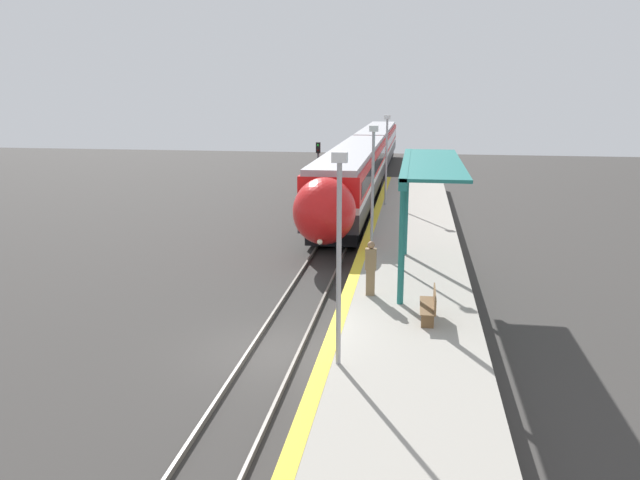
{
  "coord_description": "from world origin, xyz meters",
  "views": [
    {
      "loc": [
        3.86,
        -16.48,
        7.41
      ],
      "look_at": [
        0.55,
        4.96,
        2.2
      ],
      "focal_mm": 35.0,
      "sensor_mm": 36.0,
      "label": 1
    }
  ],
  "objects": [
    {
      "name": "ground_plane",
      "position": [
        0.0,
        0.0,
        0.0
      ],
      "size": [
        120.0,
        120.0,
        0.0
      ],
      "primitive_type": "plane",
      "color": "#383533"
    },
    {
      "name": "rail_left",
      "position": [
        -0.72,
        0.0,
        0.07
      ],
      "size": [
        0.08,
        90.0,
        0.15
      ],
      "primitive_type": "cube",
      "color": "slate",
      "rests_on": "ground_plane"
    },
    {
      "name": "rail_right",
      "position": [
        0.72,
        0.0,
        0.07
      ],
      "size": [
        0.08,
        90.0,
        0.15
      ],
      "primitive_type": "cube",
      "color": "slate",
      "rests_on": "ground_plane"
    },
    {
      "name": "train",
      "position": [
        0.0,
        32.49,
        2.26
      ],
      "size": [
        2.87,
        48.77,
        3.95
      ],
      "color": "black",
      "rests_on": "ground_plane"
    },
    {
      "name": "platform_right",
      "position": [
        3.73,
        0.0,
        0.44
      ],
      "size": [
        4.29,
        64.0,
        0.89
      ],
      "color": "#9E998E",
      "rests_on": "ground_plane"
    },
    {
      "name": "platform_bench",
      "position": [
        4.42,
        0.97,
        1.36
      ],
      "size": [
        0.44,
        1.69,
        0.89
      ],
      "color": "brown",
      "rests_on": "platform_right"
    },
    {
      "name": "person_waiting",
      "position": [
        2.52,
        3.01,
        1.83
      ],
      "size": [
        0.36,
        0.24,
        1.81
      ],
      "color": "#7F6647",
      "rests_on": "platform_right"
    },
    {
      "name": "railway_signal",
      "position": [
        -2.52,
        24.08,
        2.54
      ],
      "size": [
        0.28,
        0.28,
        4.13
      ],
      "color": "#59595E",
      "rests_on": "ground_plane"
    },
    {
      "name": "lamppost_near",
      "position": [
        2.14,
        -2.38,
        3.85
      ],
      "size": [
        0.36,
        0.2,
        5.17
      ],
      "color": "#9E9EA3",
      "rests_on": "platform_right"
    },
    {
      "name": "lamppost_mid",
      "position": [
        2.14,
        8.79,
        3.85
      ],
      "size": [
        0.36,
        0.2,
        5.17
      ],
      "color": "#9E9EA3",
      "rests_on": "platform_right"
    },
    {
      "name": "lamppost_far",
      "position": [
        2.14,
        19.96,
        3.85
      ],
      "size": [
        0.36,
        0.2,
        5.17
      ],
      "color": "#9E9EA3",
      "rests_on": "platform_right"
    },
    {
      "name": "station_canopy",
      "position": [
        4.08,
        5.41,
        4.72
      ],
      "size": [
        2.02,
        9.19,
        4.16
      ],
      "color": "#1E6B66",
      "rests_on": "platform_right"
    }
  ]
}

